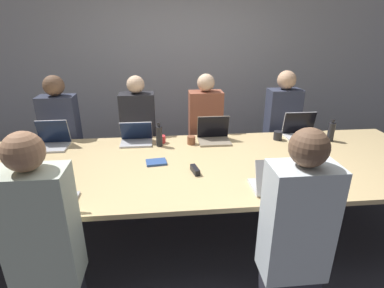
{
  "coord_description": "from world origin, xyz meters",
  "views": [
    {
      "loc": [
        -0.29,
        -2.47,
        1.95
      ],
      "look_at": [
        -0.03,
        0.1,
        0.91
      ],
      "focal_mm": 28.0,
      "sensor_mm": 36.0,
      "label": 1
    }
  ],
  "objects": [
    {
      "name": "ground_plane",
      "position": [
        0.0,
        0.0,
        0.0
      ],
      "size": [
        24.0,
        24.0,
        0.0
      ],
      "primitive_type": "plane",
      "color": "#2D2D38"
    },
    {
      "name": "curtain_wall",
      "position": [
        0.0,
        2.1,
        1.4
      ],
      "size": [
        12.0,
        0.06,
        2.8
      ],
      "color": "#ADADB2",
      "rests_on": "ground_plane"
    },
    {
      "name": "conference_table",
      "position": [
        0.0,
        0.0,
        0.72
      ],
      "size": [
        4.58,
        1.5,
        0.76
      ],
      "color": "#D6B77F",
      "rests_on": "ground_plane"
    },
    {
      "name": "laptop_near_midright",
      "position": [
        0.53,
        -0.54,
        0.84
      ],
      "size": [
        0.32,
        0.27,
        0.26
      ],
      "rotation": [
        0.0,
        0.0,
        3.14
      ],
      "color": "silver",
      "rests_on": "conference_table"
    },
    {
      "name": "person_near_midright",
      "position": [
        0.5,
        -1.04,
        0.7
      ],
      "size": [
        0.4,
        0.24,
        1.44
      ],
      "rotation": [
        0.0,
        0.0,
        3.14
      ],
      "color": "#2D2D38",
      "rests_on": "ground_plane"
    },
    {
      "name": "cup_near_midright",
      "position": [
        0.76,
        -0.49,
        0.81
      ],
      "size": [
        0.07,
        0.07,
        0.08
      ],
      "color": "brown",
      "rests_on": "conference_table"
    },
    {
      "name": "laptop_near_left",
      "position": [
        -1.09,
        -0.6,
        0.84
      ],
      "size": [
        0.33,
        0.25,
        0.25
      ],
      "rotation": [
        0.0,
        0.0,
        3.14
      ],
      "color": "#B7B7BC",
      "rests_on": "conference_table"
    },
    {
      "name": "person_near_left",
      "position": [
        -1.03,
        -0.94,
        0.7
      ],
      "size": [
        0.4,
        0.24,
        1.44
      ],
      "rotation": [
        0.0,
        0.0,
        3.14
      ],
      "color": "#2D2D38",
      "rests_on": "ground_plane"
    },
    {
      "name": "laptop_far_left",
      "position": [
        -1.44,
        0.55,
        0.84
      ],
      "size": [
        0.32,
        0.28,
        0.28
      ],
      "color": "#B7B7BC",
      "rests_on": "conference_table"
    },
    {
      "name": "person_far_left",
      "position": [
        -1.47,
        0.93,
        0.71
      ],
      "size": [
        0.4,
        0.24,
        1.44
      ],
      "color": "#2D2D38",
      "rests_on": "ground_plane"
    },
    {
      "name": "cup_far_left",
      "position": [
        -1.69,
        0.52,
        0.82
      ],
      "size": [
        0.09,
        0.09,
        0.1
      ],
      "color": "brown",
      "rests_on": "conference_table"
    },
    {
      "name": "laptop_far_midleft",
      "position": [
        -0.58,
        0.57,
        0.83
      ],
      "size": [
        0.34,
        0.24,
        0.23
      ],
      "color": "#B7B7BC",
      "rests_on": "conference_table"
    },
    {
      "name": "person_far_midleft",
      "position": [
        -0.59,
        0.98,
        0.69
      ],
      "size": [
        0.4,
        0.24,
        1.42
      ],
      "color": "#2D2D38",
      "rests_on": "ground_plane"
    },
    {
      "name": "cup_far_midleft",
      "position": [
        -0.31,
        0.55,
        0.8
      ],
      "size": [
        0.08,
        0.08,
        0.08
      ],
      "color": "red",
      "rests_on": "conference_table"
    },
    {
      "name": "bottle_far_midleft",
      "position": [
        -0.34,
        0.45,
        0.88
      ],
      "size": [
        0.06,
        0.06,
        0.26
      ],
      "color": "black",
      "rests_on": "conference_table"
    },
    {
      "name": "laptop_far_center",
      "position": [
        0.25,
        0.55,
        0.84
      ],
      "size": [
        0.35,
        0.26,
        0.27
      ],
      "color": "gray",
      "rests_on": "conference_table"
    },
    {
      "name": "person_far_center",
      "position": [
        0.22,
        1.01,
        0.69
      ],
      "size": [
        0.4,
        0.24,
        1.42
      ],
      "color": "#2D2D38",
      "rests_on": "ground_plane"
    },
    {
      "name": "cup_far_center",
      "position": [
        0.0,
        0.48,
        0.81
      ],
      "size": [
        0.09,
        0.09,
        0.09
      ],
      "color": "brown",
      "rests_on": "conference_table"
    },
    {
      "name": "laptop_far_right",
      "position": [
        1.25,
        0.58,
        0.84
      ],
      "size": [
        0.36,
        0.27,
        0.28
      ],
      "color": "silver",
      "rests_on": "conference_table"
    },
    {
      "name": "person_far_right",
      "position": [
        1.21,
        1.03,
        0.7
      ],
      "size": [
        0.4,
        0.24,
        1.44
      ],
      "color": "#2D2D38",
      "rests_on": "ground_plane"
    },
    {
      "name": "cup_far_right",
      "position": [
        0.96,
        0.51,
        0.81
      ],
      "size": [
        0.09,
        0.09,
        0.1
      ],
      "color": "#232328",
      "rests_on": "conference_table"
    },
    {
      "name": "bottle_far_right",
      "position": [
        1.52,
        0.42,
        0.87
      ],
      "size": [
        0.07,
        0.07,
        0.25
      ],
      "color": "black",
      "rests_on": "conference_table"
    },
    {
      "name": "stapler",
      "position": [
        -0.03,
        -0.19,
        0.79
      ],
      "size": [
        0.07,
        0.16,
        0.05
      ],
      "rotation": [
        0.0,
        0.0,
        0.21
      ],
      "color": "black",
      "rests_on": "conference_table"
    },
    {
      "name": "notebook",
      "position": [
        -0.37,
        0.03,
        0.77
      ],
      "size": [
        0.2,
        0.16,
        0.02
      ],
      "rotation": [
        0.0,
        0.0,
        0.12
      ],
      "color": "#2D4C8C",
      "rests_on": "conference_table"
    }
  ]
}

